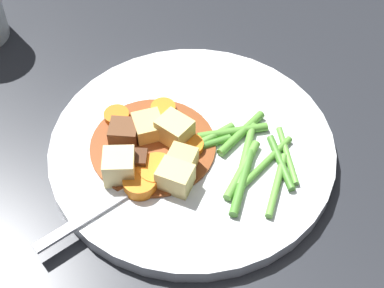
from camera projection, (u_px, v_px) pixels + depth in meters
The scene contains 27 objects.
ground_plane at pixel (192, 154), 0.59m from camera, with size 3.00×3.00×0.00m, color #26282D.
dinner_plate at pixel (192, 149), 0.59m from camera, with size 0.29×0.29×0.02m, color white.
stew_sauce at pixel (153, 146), 0.58m from camera, with size 0.12×0.12×0.00m, color brown.
carrot_slice_0 at pixel (117, 116), 0.60m from camera, with size 0.03×0.03×0.01m, color orange.
carrot_slice_1 at pixel (140, 183), 0.54m from camera, with size 0.03×0.03×0.01m, color orange.
carrot_slice_2 at pixel (187, 146), 0.57m from camera, with size 0.03×0.03×0.01m, color orange.
carrot_slice_3 at pixel (157, 171), 0.55m from camera, with size 0.04×0.04×0.01m, color orange.
carrot_slice_4 at pixel (163, 109), 0.61m from camera, with size 0.03×0.03×0.01m, color orange.
potato_chunk_0 at pixel (171, 176), 0.54m from camera, with size 0.03×0.02×0.02m, color #E5CC7A.
potato_chunk_1 at pixel (176, 129), 0.58m from camera, with size 0.03×0.03×0.03m, color #E5CC7A.
potato_chunk_2 at pixel (119, 167), 0.55m from camera, with size 0.03×0.03×0.03m, color #EAD68C.
potato_chunk_3 at pixel (147, 131), 0.58m from camera, with size 0.03×0.03×0.02m, color #DBBC6B.
potato_chunk_4 at pixel (179, 162), 0.55m from camera, with size 0.03×0.03×0.02m, color #DBBC6B.
meat_chunk_0 at pixel (134, 161), 0.56m from camera, with size 0.02×0.02×0.02m, color #4C2B19.
meat_chunk_1 at pixel (124, 132), 0.58m from camera, with size 0.03×0.03×0.02m, color brown.
green_bean_0 at pixel (280, 165), 0.56m from camera, with size 0.01×0.01×0.06m, color #4C8E33.
green_bean_1 at pixel (242, 170), 0.56m from camera, with size 0.01×0.01×0.07m, color #66AD42.
green_bean_2 at pixel (233, 132), 0.59m from camera, with size 0.01×0.01×0.07m, color #599E38.
green_bean_3 at pixel (246, 153), 0.57m from camera, with size 0.01×0.01×0.08m, color #66AD42.
green_bean_4 at pixel (241, 133), 0.59m from camera, with size 0.01×0.01×0.07m, color #599E38.
green_bean_5 at pixel (265, 163), 0.56m from camera, with size 0.01×0.01×0.08m, color #599E38.
green_bean_6 at pixel (242, 182), 0.55m from camera, with size 0.01×0.01×0.08m, color #4C8E33.
green_bean_7 at pixel (277, 185), 0.55m from camera, with size 0.01×0.01×0.07m, color #66AD42.
green_bean_8 at pixel (210, 138), 0.58m from camera, with size 0.01×0.01×0.06m, color #66AD42.
green_bean_9 at pixel (208, 142), 0.58m from camera, with size 0.01×0.01×0.05m, color #4C8E33.
green_bean_10 at pixel (287, 155), 0.57m from camera, with size 0.01×0.01×0.07m, color #66AD42.
fork at pixel (125, 194), 0.54m from camera, with size 0.11×0.15×0.00m.
Camera 1 is at (-0.11, 0.36, 0.46)m, focal length 54.70 mm.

